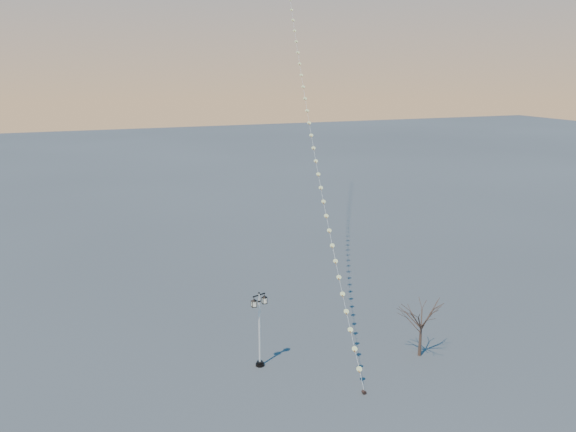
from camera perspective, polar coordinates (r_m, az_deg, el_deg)
name	(u,v)px	position (r m, az deg, el deg)	size (l,w,h in m)	color
ground	(326,385)	(33.82, 3.72, -16.11)	(300.00, 300.00, 0.00)	#494949
street_lamp	(259,326)	(34.51, -2.80, -10.63)	(1.13, 0.68, 4.64)	black
bare_tree	(422,318)	(36.59, 12.90, -9.66)	(2.15, 2.15, 3.57)	#483227
kite_train	(305,64)	(50.86, 1.71, 14.59)	(12.09, 44.69, 35.00)	black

